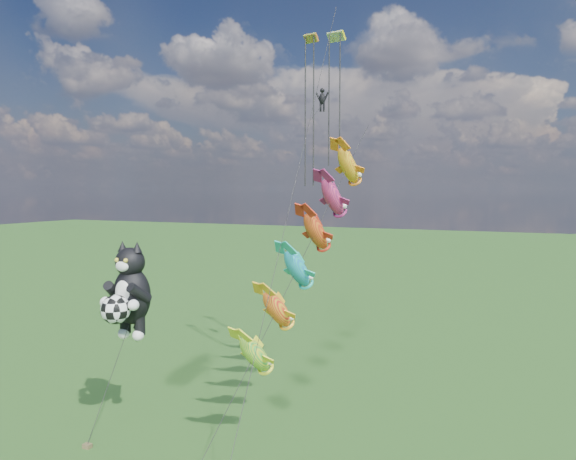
% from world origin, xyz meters
% --- Properties ---
extents(ground, '(300.00, 300.00, 0.00)m').
position_xyz_m(ground, '(0.00, 0.00, 0.00)').
color(ground, '#123B0E').
extents(cat_kite_rig, '(2.35, 4.11, 9.90)m').
position_xyz_m(cat_kite_rig, '(3.21, -1.38, 7.28)').
color(cat_kite_rig, brown).
rests_on(cat_kite_rig, ground).
extents(fish_windsock_rig, '(3.66, 15.63, 16.59)m').
position_xyz_m(fish_windsock_rig, '(11.27, 3.30, 9.33)').
color(fish_windsock_rig, brown).
rests_on(fish_windsock_rig, ground).
extents(parafoil_rig, '(2.29, 17.49, 24.31)m').
position_xyz_m(parafoil_rig, '(10.16, 8.47, 18.30)').
color(parafoil_rig, brown).
rests_on(parafoil_rig, ground).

